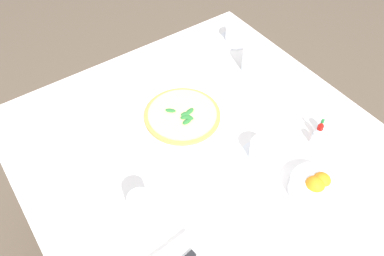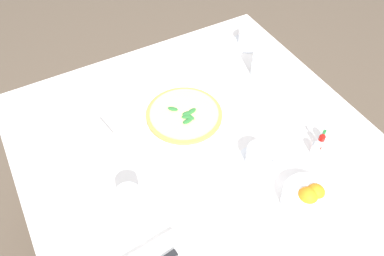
{
  "view_description": "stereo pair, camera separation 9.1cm",
  "coord_description": "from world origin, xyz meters",
  "px_view_note": "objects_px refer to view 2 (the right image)",
  "views": [
    {
      "loc": [
        0.48,
        0.62,
        1.72
      ],
      "look_at": [
        -0.0,
        -0.06,
        0.75
      ],
      "focal_mm": 36.54,
      "sensor_mm": 36.0,
      "label": 1
    },
    {
      "loc": [
        0.4,
        0.67,
        1.72
      ],
      "look_at": [
        -0.0,
        -0.06,
        0.75
      ],
      "focal_mm": 36.54,
      "sensor_mm": 36.0,
      "label": 2
    }
  ],
  "objects_px": {
    "water_glass_far_right": "(130,205)",
    "pepper_shaker": "(325,137)",
    "pizza_plate": "(184,117)",
    "coffee_cup_right_edge": "(248,38)",
    "hot_sauce_bottle": "(321,141)",
    "menu_card": "(107,132)",
    "salt_shaker": "(315,148)",
    "water_glass_left_edge": "(261,65)",
    "citrus_bowl": "(309,198)",
    "coffee_cup_back_corner": "(259,157)",
    "pizza": "(184,114)"
  },
  "relations": [
    {
      "from": "pizza_plate",
      "to": "coffee_cup_right_edge",
      "type": "height_order",
      "value": "coffee_cup_right_edge"
    },
    {
      "from": "citrus_bowl",
      "to": "pepper_shaker",
      "type": "xyz_separation_m",
      "value": [
        -0.19,
        -0.15,
        -0.0
      ]
    },
    {
      "from": "pizza_plate",
      "to": "citrus_bowl",
      "type": "xyz_separation_m",
      "value": [
        -0.16,
        0.46,
        0.02
      ]
    },
    {
      "from": "hot_sauce_bottle",
      "to": "pepper_shaker",
      "type": "distance_m",
      "value": 0.03
    },
    {
      "from": "citrus_bowl",
      "to": "hot_sauce_bottle",
      "type": "bearing_deg",
      "value": -139.42
    },
    {
      "from": "pepper_shaker",
      "to": "coffee_cup_back_corner",
      "type": "bearing_deg",
      "value": -7.85
    },
    {
      "from": "pizza_plate",
      "to": "citrus_bowl",
      "type": "relative_size",
      "value": 2.26
    },
    {
      "from": "coffee_cup_right_edge",
      "to": "menu_card",
      "type": "height_order",
      "value": "coffee_cup_right_edge"
    },
    {
      "from": "citrus_bowl",
      "to": "pepper_shaker",
      "type": "height_order",
      "value": "citrus_bowl"
    },
    {
      "from": "pizza",
      "to": "coffee_cup_right_edge",
      "type": "bearing_deg",
      "value": -149.98
    },
    {
      "from": "pizza_plate",
      "to": "coffee_cup_right_edge",
      "type": "xyz_separation_m",
      "value": [
        -0.43,
        -0.25,
        0.02
      ]
    },
    {
      "from": "pizza_plate",
      "to": "salt_shaker",
      "type": "xyz_separation_m",
      "value": [
        -0.29,
        0.33,
        0.01
      ]
    },
    {
      "from": "water_glass_far_right",
      "to": "salt_shaker",
      "type": "distance_m",
      "value": 0.59
    },
    {
      "from": "pizza_plate",
      "to": "water_glass_left_edge",
      "type": "distance_m",
      "value": 0.37
    },
    {
      "from": "pepper_shaker",
      "to": "pizza",
      "type": "bearing_deg",
      "value": -41.31
    },
    {
      "from": "coffee_cup_right_edge",
      "to": "water_glass_far_right",
      "type": "xyz_separation_m",
      "value": [
        0.72,
        0.49,
        0.02
      ]
    },
    {
      "from": "pizza",
      "to": "salt_shaker",
      "type": "distance_m",
      "value": 0.44
    },
    {
      "from": "pizza_plate",
      "to": "water_glass_left_edge",
      "type": "bearing_deg",
      "value": -169.44
    },
    {
      "from": "pizza",
      "to": "hot_sauce_bottle",
      "type": "height_order",
      "value": "hot_sauce_bottle"
    },
    {
      "from": "citrus_bowl",
      "to": "coffee_cup_right_edge",
      "type": "bearing_deg",
      "value": -111.04
    },
    {
      "from": "pizza",
      "to": "pepper_shaker",
      "type": "height_order",
      "value": "pepper_shaker"
    },
    {
      "from": "coffee_cup_back_corner",
      "to": "citrus_bowl",
      "type": "xyz_separation_m",
      "value": [
        -0.04,
        0.18,
        -0.01
      ]
    },
    {
      "from": "menu_card",
      "to": "pizza",
      "type": "bearing_deg",
      "value": 70.84
    },
    {
      "from": "water_glass_far_right",
      "to": "citrus_bowl",
      "type": "relative_size",
      "value": 0.74
    },
    {
      "from": "water_glass_left_edge",
      "to": "salt_shaker",
      "type": "bearing_deg",
      "value": 80.38
    },
    {
      "from": "water_glass_left_edge",
      "to": "menu_card",
      "type": "bearing_deg",
      "value": 2.16
    },
    {
      "from": "pizza",
      "to": "water_glass_left_edge",
      "type": "relative_size",
      "value": 2.5
    },
    {
      "from": "coffee_cup_right_edge",
      "to": "pepper_shaker",
      "type": "height_order",
      "value": "coffee_cup_right_edge"
    },
    {
      "from": "pizza",
      "to": "coffee_cup_right_edge",
      "type": "relative_size",
      "value": 1.94
    },
    {
      "from": "water_glass_left_edge",
      "to": "citrus_bowl",
      "type": "bearing_deg",
      "value": 68.87
    },
    {
      "from": "hot_sauce_bottle",
      "to": "pepper_shaker",
      "type": "xyz_separation_m",
      "value": [
        -0.03,
        -0.01,
        -0.01
      ]
    },
    {
      "from": "pizza",
      "to": "water_glass_left_edge",
      "type": "distance_m",
      "value": 0.36
    },
    {
      "from": "citrus_bowl",
      "to": "salt_shaker",
      "type": "distance_m",
      "value": 0.19
    },
    {
      "from": "coffee_cup_right_edge",
      "to": "menu_card",
      "type": "bearing_deg",
      "value": 16.49
    },
    {
      "from": "water_glass_far_right",
      "to": "citrus_bowl",
      "type": "xyz_separation_m",
      "value": [
        -0.45,
        0.21,
        -0.02
      ]
    },
    {
      "from": "coffee_cup_back_corner",
      "to": "pizza_plate",
      "type": "bearing_deg",
      "value": -67.77
    },
    {
      "from": "hot_sauce_bottle",
      "to": "water_glass_far_right",
      "type": "bearing_deg",
      "value": -6.28
    },
    {
      "from": "coffee_cup_back_corner",
      "to": "menu_card",
      "type": "relative_size",
      "value": 1.45
    },
    {
      "from": "water_glass_far_right",
      "to": "hot_sauce_bottle",
      "type": "bearing_deg",
      "value": 173.72
    },
    {
      "from": "citrus_bowl",
      "to": "hot_sauce_bottle",
      "type": "relative_size",
      "value": 1.81
    },
    {
      "from": "pizza",
      "to": "water_glass_left_edge",
      "type": "bearing_deg",
      "value": -169.38
    },
    {
      "from": "coffee_cup_right_edge",
      "to": "water_glass_far_right",
      "type": "distance_m",
      "value": 0.88
    },
    {
      "from": "pizza_plate",
      "to": "pepper_shaker",
      "type": "xyz_separation_m",
      "value": [
        -0.35,
        0.31,
        0.01
      ]
    },
    {
      "from": "pizza",
      "to": "salt_shaker",
      "type": "relative_size",
      "value": 4.58
    },
    {
      "from": "menu_card",
      "to": "salt_shaker",
      "type": "bearing_deg",
      "value": 46.59
    },
    {
      "from": "water_glass_left_edge",
      "to": "hot_sauce_bottle",
      "type": "bearing_deg",
      "value": 84.25
    },
    {
      "from": "pizza",
      "to": "citrus_bowl",
      "type": "bearing_deg",
      "value": 108.93
    },
    {
      "from": "hot_sauce_bottle",
      "to": "menu_card",
      "type": "xyz_separation_m",
      "value": [
        0.58,
        -0.36,
        -0.0
      ]
    },
    {
      "from": "water_glass_far_right",
      "to": "pepper_shaker",
      "type": "bearing_deg",
      "value": 174.87
    },
    {
      "from": "water_glass_far_right",
      "to": "menu_card",
      "type": "distance_m",
      "value": 0.29
    }
  ]
}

